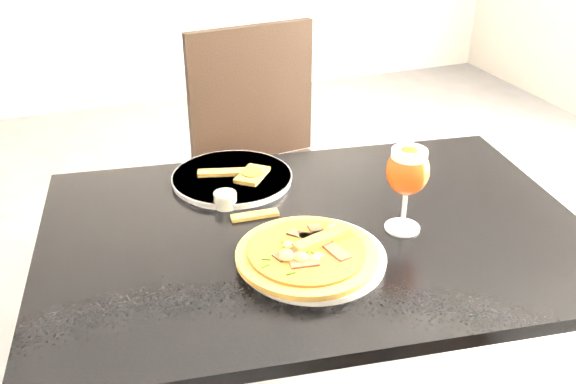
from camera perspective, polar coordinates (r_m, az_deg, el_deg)
name	(u,v)px	position (r m, az deg, el deg)	size (l,w,h in m)	color
dining_table	(314,262)	(1.47, 2.37, -6.22)	(1.30, 0.96, 0.75)	black
chair_far	(269,169)	(2.14, -1.67, 2.07)	(0.51, 0.51, 1.00)	black
plate_main	(313,258)	(1.31, 2.20, -5.86)	(0.30, 0.30, 0.02)	white
pizza	(307,253)	(1.30, 1.74, -5.45)	(0.29, 0.29, 0.03)	olive
plate_second	(232,178)	(1.63, -4.99, 1.24)	(0.30, 0.30, 0.02)	white
crust_scraps	(242,174)	(1.62, -4.11, 1.63)	(0.19, 0.13, 0.01)	olive
loose_crust	(255,215)	(1.47, -2.97, -2.08)	(0.11, 0.02, 0.01)	olive
sauce_cup	(225,199)	(1.51, -5.59, -0.64)	(0.05, 0.05, 0.04)	#B5B5A3
beer_glass	(408,172)	(1.38, 10.59, 1.80)	(0.09, 0.09, 0.20)	silver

